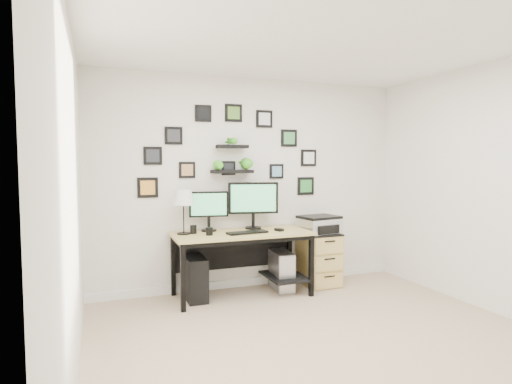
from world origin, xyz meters
name	(u,v)px	position (x,y,z in m)	size (l,w,h in m)	color
room	(253,281)	(0.00, 1.98, 0.05)	(4.00, 4.00, 4.00)	#C5AC8D
desk	(244,242)	(-0.24, 1.67, 0.63)	(1.60, 0.70, 0.75)	tan
monitor_left	(209,208)	(-0.61, 1.84, 1.02)	(0.46, 0.20, 0.47)	black
monitor_right	(253,201)	(-0.06, 1.83, 1.09)	(0.61, 0.23, 0.57)	black
keyboard	(247,232)	(-0.24, 1.53, 0.76)	(0.47, 0.15, 0.02)	black
mouse	(279,230)	(0.17, 1.56, 0.77)	(0.07, 0.10, 0.03)	black
table_lamp	(183,199)	(-0.93, 1.74, 1.15)	(0.25, 0.25, 0.50)	black
mug	(209,231)	(-0.67, 1.57, 0.79)	(0.08, 0.08, 0.09)	black
pen_cup	(193,229)	(-0.82, 1.74, 0.80)	(0.08, 0.08, 0.10)	black
pc_tower_black	(195,278)	(-0.81, 1.71, 0.24)	(0.22, 0.49, 0.49)	black
pc_tower_grey	(281,270)	(0.27, 1.70, 0.23)	(0.25, 0.49, 0.47)	gray
file_cabinet	(319,258)	(0.80, 1.72, 0.34)	(0.43, 0.53, 0.67)	tan
printer	(319,224)	(0.79, 1.70, 0.78)	(0.52, 0.44, 0.21)	silver
wall_decor	(234,154)	(-0.27, 1.93, 1.66)	(2.29, 0.18, 1.13)	black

